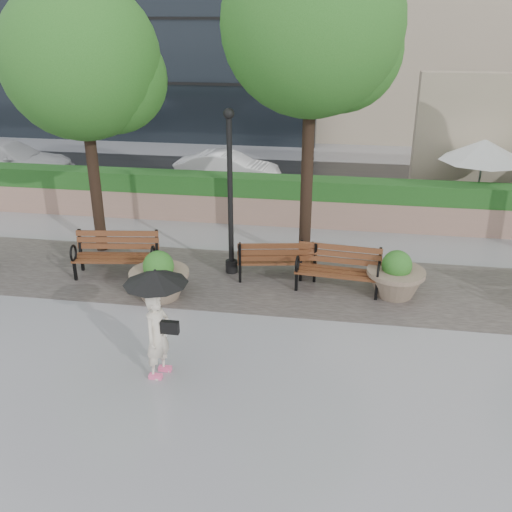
# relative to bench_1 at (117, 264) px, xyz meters

# --- Properties ---
(ground) EXTENTS (100.00, 100.00, 0.00)m
(ground) POSITION_rel_bench_1_xyz_m (2.68, -2.76, -0.30)
(ground) COLOR gray
(ground) RESTS_ON ground
(cobble_strip) EXTENTS (28.00, 3.20, 0.01)m
(cobble_strip) POSITION_rel_bench_1_xyz_m (2.68, 0.24, -0.30)
(cobble_strip) COLOR #383330
(cobble_strip) RESTS_ON ground
(hedge_wall) EXTENTS (24.00, 0.80, 1.35)m
(hedge_wall) POSITION_rel_bench_1_xyz_m (2.68, 4.24, 0.36)
(hedge_wall) COLOR #956F60
(hedge_wall) RESTS_ON ground
(asphalt_street) EXTENTS (40.00, 7.00, 0.00)m
(asphalt_street) POSITION_rel_bench_1_xyz_m (2.68, 8.24, -0.30)
(asphalt_street) COLOR black
(asphalt_street) RESTS_ON ground
(bench_1) EXTENTS (1.98, 1.00, 1.02)m
(bench_1) POSITION_rel_bench_1_xyz_m (0.00, 0.00, 0.00)
(bench_1) COLOR brown
(bench_1) RESTS_ON ground
(bench_2) EXTENTS (1.87, 1.00, 0.95)m
(bench_2) POSITION_rel_bench_1_xyz_m (3.67, 0.46, -0.02)
(bench_2) COLOR brown
(bench_2) RESTS_ON ground
(bench_3) EXTENTS (1.88, 0.90, 0.98)m
(bench_3) POSITION_rel_bench_1_xyz_m (5.06, 0.04, -0.01)
(bench_3) COLOR brown
(bench_3) RESTS_ON ground
(planter_left) EXTENTS (1.27, 1.27, 1.06)m
(planter_left) POSITION_rel_bench_1_xyz_m (1.32, -0.90, 0.11)
(planter_left) COLOR #7F6B56
(planter_left) RESTS_ON ground
(planter_right) EXTENTS (1.24, 1.24, 1.04)m
(planter_right) POSITION_rel_bench_1_xyz_m (6.29, -0.02, 0.10)
(planter_right) COLOR #7F6B56
(planter_right) RESTS_ON ground
(lamppost) EXTENTS (0.28, 0.28, 3.81)m
(lamppost) POSITION_rel_bench_1_xyz_m (2.58, 0.59, 1.37)
(lamppost) COLOR black
(lamppost) RESTS_ON ground
(tree_0) EXTENTS (3.68, 3.62, 6.47)m
(tree_0) POSITION_rel_bench_1_xyz_m (-0.85, 1.53, 4.23)
(tree_0) COLOR black
(tree_0) RESTS_ON ground
(tree_1) EXTENTS (3.90, 3.88, 7.36)m
(tree_1) POSITION_rel_bench_1_xyz_m (4.37, 1.58, 4.98)
(tree_1) COLOR black
(tree_1) RESTS_ON ground
(patio_umb_white) EXTENTS (2.50, 2.50, 2.30)m
(patio_umb_white) POSITION_rel_bench_1_xyz_m (8.99, 5.65, 1.69)
(patio_umb_white) COLOR black
(patio_umb_white) RESTS_ON ground
(car_left) EXTENTS (5.00, 2.26, 1.42)m
(car_left) POSITION_rel_bench_1_xyz_m (-7.01, 7.19, 0.41)
(car_left) COLOR silver
(car_left) RESTS_ON ground
(car_right) EXTENTS (3.66, 1.39, 1.19)m
(car_right) POSITION_rel_bench_1_xyz_m (1.03, 7.71, 0.29)
(car_right) COLOR silver
(car_right) RESTS_ON ground
(pedestrian) EXTENTS (1.04, 1.04, 1.91)m
(pedestrian) POSITION_rel_bench_1_xyz_m (2.20, -3.60, 0.86)
(pedestrian) COLOR beige
(pedestrian) RESTS_ON ground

